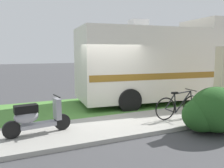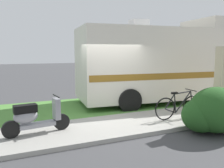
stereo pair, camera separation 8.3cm
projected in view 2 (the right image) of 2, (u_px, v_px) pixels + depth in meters
ground_plane at (112, 116)px, 8.16m from camera, size 80.00×80.00×0.00m
sidewalk at (127, 124)px, 7.07m from camera, size 24.00×2.00×0.12m
grass_strip at (97, 106)px, 9.52m from camera, size 24.00×3.40×0.08m
motorhome_rv at (162, 63)px, 10.25m from camera, size 7.31×3.23×3.70m
scooter at (35, 117)px, 6.01m from camera, size 1.73×0.53×0.97m
bicycle at (179, 106)px, 7.44m from camera, size 1.75×0.52×0.91m
pickup_truck_near at (162, 70)px, 16.23m from camera, size 5.26×2.35×1.87m
bush_by_porch at (215, 112)px, 6.41m from camera, size 1.77×1.33×1.26m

